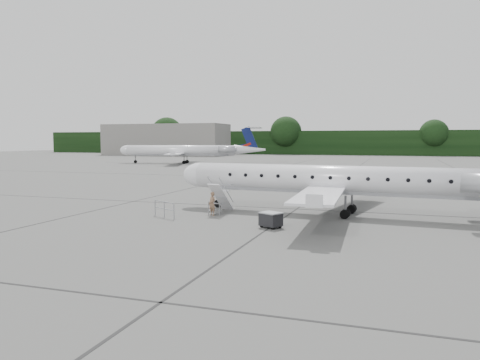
% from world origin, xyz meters
% --- Properties ---
extents(ground, '(320.00, 320.00, 0.00)m').
position_xyz_m(ground, '(0.00, 0.00, 0.00)').
color(ground, '#585856').
rests_on(ground, ground).
extents(treeline, '(260.00, 4.00, 8.00)m').
position_xyz_m(treeline, '(0.00, 130.00, 4.00)').
color(treeline, black).
rests_on(treeline, ground).
extents(terminal_building, '(40.00, 14.00, 10.00)m').
position_xyz_m(terminal_building, '(-70.00, 110.00, 5.00)').
color(terminal_building, slate).
rests_on(terminal_building, ground).
extents(main_regional_jet, '(26.83, 20.30, 6.52)m').
position_xyz_m(main_regional_jet, '(-2.19, 3.89, 3.26)').
color(main_regional_jet, white).
rests_on(main_regional_jet, ground).
extents(airstair, '(1.03, 2.39, 2.04)m').
position_xyz_m(airstair, '(-9.66, 2.36, 1.02)').
color(airstair, white).
rests_on(airstair, ground).
extents(passenger, '(0.68, 0.60, 1.56)m').
position_xyz_m(passenger, '(-9.76, 1.05, 0.78)').
color(passenger, brown).
rests_on(passenger, ground).
extents(safety_railing, '(1.95, 1.15, 1.00)m').
position_xyz_m(safety_railing, '(-12.40, -0.60, 0.50)').
color(safety_railing, '#93969B').
rests_on(safety_railing, ground).
extents(baggage_cart, '(1.37, 1.28, 0.95)m').
position_xyz_m(baggage_cart, '(-5.02, -1.91, 0.47)').
color(baggage_cart, black).
rests_on(baggage_cart, ground).
extents(bg_regional_left, '(33.00, 26.77, 7.65)m').
position_xyz_m(bg_regional_left, '(-41.44, 61.88, 3.83)').
color(bg_regional_left, white).
rests_on(bg_regional_left, ground).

